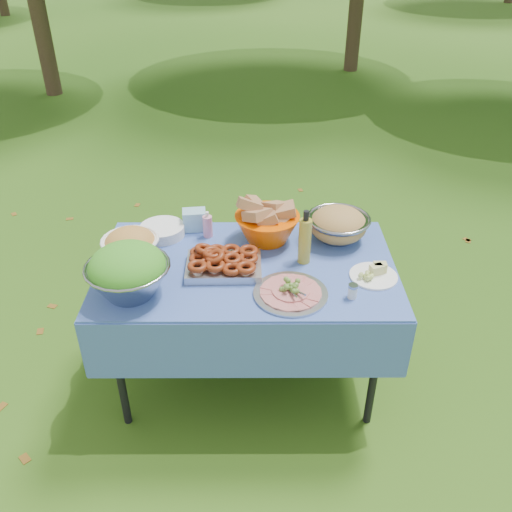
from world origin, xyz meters
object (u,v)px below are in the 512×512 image
at_px(picnic_table, 248,324).
at_px(salad_bowl, 128,271).
at_px(bread_bowl, 267,221).
at_px(plate_stack, 162,230).
at_px(pasta_bowl_steel, 338,224).
at_px(charcuterie_platter, 291,288).
at_px(oil_bottle, 305,237).

height_order(picnic_table, salad_bowl, salad_bowl).
relative_size(picnic_table, bread_bowl, 4.31).
bearing_deg(plate_stack, salad_bowl, -97.67).
xyz_separation_m(picnic_table, bread_bowl, (0.10, 0.24, 0.49)).
relative_size(salad_bowl, plate_stack, 1.59).
distance_m(picnic_table, plate_stack, 0.68).
bearing_deg(salad_bowl, bread_bowl, 36.84).
relative_size(picnic_table, plate_stack, 6.14).
xyz_separation_m(picnic_table, salad_bowl, (-0.53, -0.23, 0.50)).
distance_m(pasta_bowl_steel, charcuterie_platter, 0.57).
height_order(picnic_table, plate_stack, plate_stack).
height_order(picnic_table, charcuterie_platter, charcuterie_platter).
relative_size(charcuterie_platter, oil_bottle, 1.21).
xyz_separation_m(salad_bowl, plate_stack, (0.07, 0.52, -0.09)).
bearing_deg(salad_bowl, plate_stack, 82.33).
height_order(bread_bowl, pasta_bowl_steel, bread_bowl).
xyz_separation_m(plate_stack, oil_bottle, (0.74, -0.26, 0.11)).
height_order(plate_stack, charcuterie_platter, charcuterie_platter).
xyz_separation_m(salad_bowl, charcuterie_platter, (0.73, -0.01, -0.08)).
xyz_separation_m(bread_bowl, pasta_bowl_steel, (0.37, 0.01, -0.03)).
bearing_deg(plate_stack, charcuterie_platter, -38.92).
bearing_deg(salad_bowl, charcuterie_platter, -0.71).
bearing_deg(charcuterie_platter, picnic_table, 130.05).
relative_size(salad_bowl, bread_bowl, 1.11).
bearing_deg(bread_bowl, picnic_table, -113.28).
distance_m(charcuterie_platter, oil_bottle, 0.30).
bearing_deg(oil_bottle, pasta_bowl_steel, 48.74).
distance_m(picnic_table, salad_bowl, 0.77).
height_order(pasta_bowl_steel, charcuterie_platter, pasta_bowl_steel).
distance_m(salad_bowl, bread_bowl, 0.79).
height_order(plate_stack, bread_bowl, bread_bowl).
bearing_deg(picnic_table, bread_bowl, 66.72).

